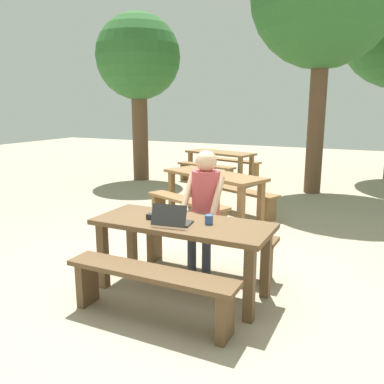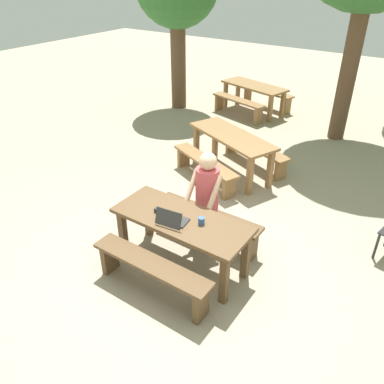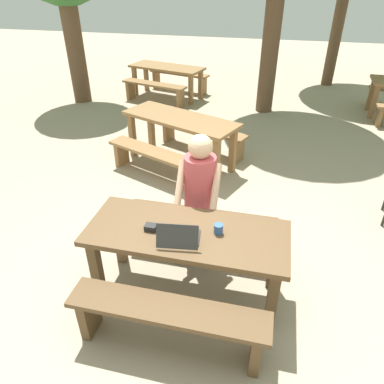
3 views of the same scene
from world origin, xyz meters
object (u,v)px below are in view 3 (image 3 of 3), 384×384
small_pouch (151,227)px  picnic_table_distant (167,71)px  person_seated (199,188)px  picnic_table_front (187,242)px  laptop (179,236)px  picnic_table_rear (180,125)px  coffee_mug (218,229)px

small_pouch → picnic_table_distant: 6.28m
person_seated → picnic_table_distant: size_ratio=0.74×
picnic_table_front → small_pouch: (-0.31, -0.06, 0.15)m
laptop → person_seated: size_ratio=0.27×
laptop → small_pouch: 0.30m
picnic_table_rear → coffee_mug: bearing=-45.7°
picnic_table_front → small_pouch: 0.35m
small_pouch → person_seated: size_ratio=0.07×
small_pouch → picnic_table_front: bearing=10.6°
coffee_mug → picnic_table_rear: 2.82m
small_pouch → coffee_mug: size_ratio=1.12×
coffee_mug → picnic_table_distant: 6.37m
laptop → picnic_table_front: bearing=-109.1°
picnic_table_front → small_pouch: bearing=-169.4°
laptop → picnic_table_rear: 2.90m
laptop → picnic_table_rear: bearing=-83.0°
small_pouch → person_seated: bearing=65.8°
picnic_table_front → picnic_table_rear: bearing=106.2°
picnic_table_front → coffee_mug: coffee_mug is taller
picnic_table_front → picnic_table_rear: size_ratio=0.91×
small_pouch → picnic_table_rear: size_ratio=0.05×
picnic_table_front → person_seated: size_ratio=1.28×
picnic_table_front → coffee_mug: size_ratio=19.90×
picnic_table_rear → small_pouch: bearing=-58.0°
laptop → picnic_table_distant: (-1.95, 6.15, -0.20)m
laptop → person_seated: bearing=-98.7°
laptop → picnic_table_rear: (-0.74, 2.80, -0.16)m
person_seated → picnic_table_rear: 2.19m
picnic_table_front → laptop: 0.24m
small_pouch → picnic_table_rear: (-0.45, 2.71, -0.14)m
person_seated → coffee_mug: bearing=-62.4°
laptop → coffee_mug: size_ratio=4.22×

